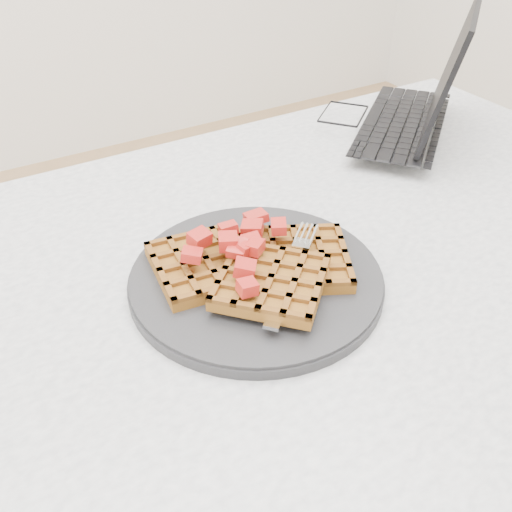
% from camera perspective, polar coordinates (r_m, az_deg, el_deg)
% --- Properties ---
extents(table, '(1.20, 0.80, 0.75)m').
position_cam_1_polar(table, '(0.76, 4.93, -7.78)').
color(table, silver).
rests_on(table, ground).
extents(plate, '(0.29, 0.29, 0.02)m').
position_cam_1_polar(plate, '(0.65, 0.00, -2.25)').
color(plate, black).
rests_on(plate, table).
extents(waffles, '(0.24, 0.22, 0.03)m').
position_cam_1_polar(waffles, '(0.64, 0.19, -1.09)').
color(waffles, brown).
rests_on(waffles, plate).
extents(strawberry_pile, '(0.15, 0.15, 0.02)m').
position_cam_1_polar(strawberry_pile, '(0.62, 0.00, 1.03)').
color(strawberry_pile, maroon).
rests_on(strawberry_pile, waffles).
extents(fork, '(0.15, 0.14, 0.02)m').
position_cam_1_polar(fork, '(0.64, 3.87, -1.78)').
color(fork, silver).
rests_on(fork, plate).
extents(laptop, '(0.38, 0.37, 0.22)m').
position_cam_1_polar(laptop, '(1.02, 13.28, 13.77)').
color(laptop, black).
rests_on(laptop, table).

